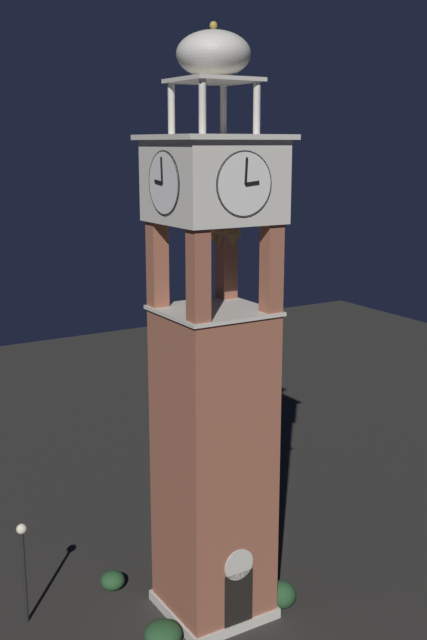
% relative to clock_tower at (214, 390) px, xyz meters
% --- Properties ---
extents(ground, '(80.00, 80.00, 0.00)m').
position_rel_clock_tower_xyz_m(ground, '(-0.00, 0.00, -8.20)').
color(ground, '#2A2925').
extents(clock_tower, '(3.83, 3.83, 19.77)m').
position_rel_clock_tower_xyz_m(clock_tower, '(0.00, 0.00, 0.00)').
color(clock_tower, '#93543D').
rests_on(clock_tower, ground).
extents(lamp_post, '(0.36, 0.36, 3.71)m').
position_rel_clock_tower_xyz_m(lamp_post, '(-5.95, 2.68, -5.61)').
color(lamp_post, black).
rests_on(lamp_post, ground).
extents(shrub_near_entry, '(1.03, 1.03, 0.97)m').
position_rel_clock_tower_xyz_m(shrub_near_entry, '(2.14, -1.17, -7.71)').
color(shrub_near_entry, '#234C28').
rests_on(shrub_near_entry, ground).
extents(shrub_left_of_tower, '(0.91, 0.91, 0.69)m').
position_rel_clock_tower_xyz_m(shrub_left_of_tower, '(-2.58, 3.00, -7.85)').
color(shrub_left_of_tower, '#234C28').
rests_on(shrub_left_of_tower, ground).
extents(shrub_behind_bench, '(1.27, 1.27, 0.78)m').
position_rel_clock_tower_xyz_m(shrub_behind_bench, '(-2.48, -0.85, -7.81)').
color(shrub_behind_bench, '#234C28').
rests_on(shrub_behind_bench, ground).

